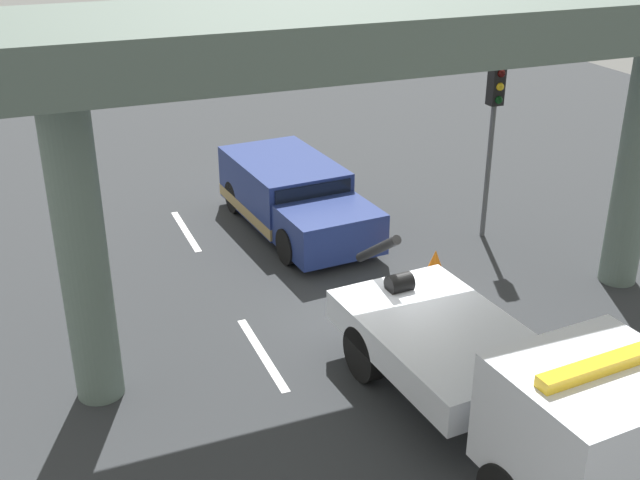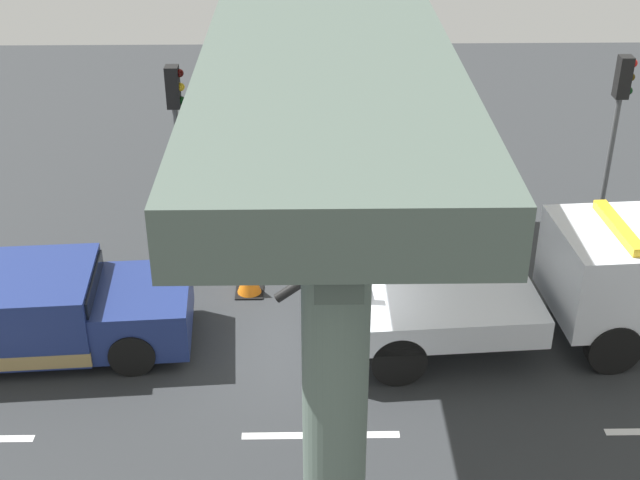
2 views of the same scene
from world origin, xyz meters
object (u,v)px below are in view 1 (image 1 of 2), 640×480
at_px(tow_truck_white, 519,386).
at_px(traffic_cone_orange, 435,265).
at_px(traffic_light_near, 494,115).
at_px(towed_van_green, 293,197).

distance_m(tow_truck_white, traffic_cone_orange, 5.77).
distance_m(tow_truck_white, traffic_light_near, 8.27).
xyz_separation_m(towed_van_green, traffic_light_near, (2.29, 4.08, 2.26)).
height_order(towed_van_green, traffic_cone_orange, towed_van_green).
bearing_deg(towed_van_green, traffic_light_near, 60.66).
bearing_deg(traffic_cone_orange, towed_van_green, -154.61).
height_order(tow_truck_white, traffic_cone_orange, tow_truck_white).
xyz_separation_m(tow_truck_white, traffic_cone_orange, (-5.42, 1.77, -0.87)).
bearing_deg(traffic_cone_orange, traffic_light_near, 124.92).
bearing_deg(traffic_light_near, tow_truck_white, -29.93).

